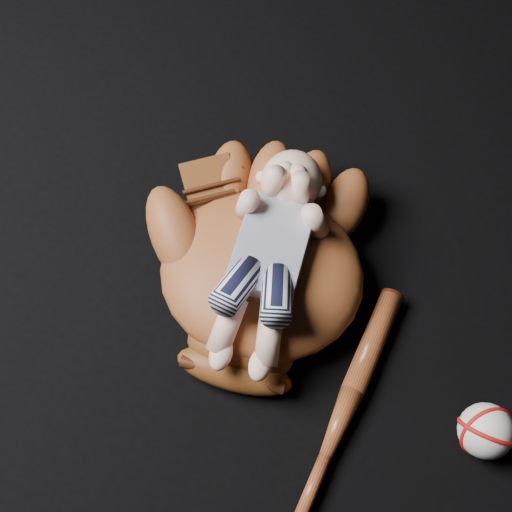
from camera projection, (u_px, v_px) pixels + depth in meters
name	position (u px, v px, depth m)	size (l,w,h in m)	color
baseball_glove	(262.00, 268.00, 1.15)	(0.41, 0.47, 0.15)	brown
newborn_baby	(267.00, 261.00, 1.09)	(0.17, 0.38, 0.15)	beige
baseball_bat	(347.00, 405.00, 1.10)	(0.04, 0.41, 0.04)	brown
baseball	(486.00, 431.00, 1.06)	(0.08, 0.08, 0.08)	white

